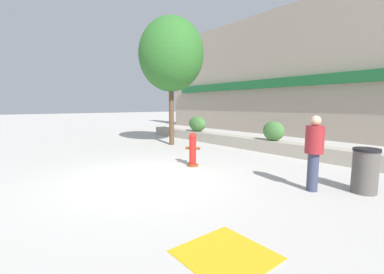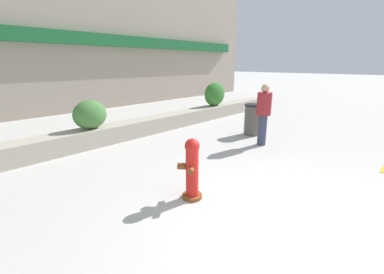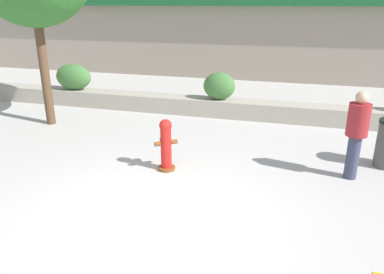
{
  "view_description": "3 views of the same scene",
  "coord_description": "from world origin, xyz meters",
  "px_view_note": "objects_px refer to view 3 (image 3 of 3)",
  "views": [
    {
      "loc": [
        5.91,
        -3.2,
        1.96
      ],
      "look_at": [
        -0.82,
        2.21,
        0.88
      ],
      "focal_mm": 24.0,
      "sensor_mm": 36.0,
      "label": 1
    },
    {
      "loc": [
        -3.36,
        -0.86,
        2.28
      ],
      "look_at": [
        0.39,
        2.65,
        0.79
      ],
      "focal_mm": 24.0,
      "sensor_mm": 36.0,
      "label": 2
    },
    {
      "loc": [
        2.01,
        -4.72,
        3.27
      ],
      "look_at": [
        -0.13,
        2.85,
        0.41
      ],
      "focal_mm": 35.0,
      "sensor_mm": 36.0,
      "label": 3
    }
  ],
  "objects_px": {
    "hedge_bush_1": "(219,86)",
    "pedestrian": "(357,130)",
    "fire_hydrant": "(166,144)",
    "hedge_bush_0": "(73,77)"
  },
  "relations": [
    {
      "from": "pedestrian",
      "to": "hedge_bush_1",
      "type": "bearing_deg",
      "value": 134.03
    },
    {
      "from": "hedge_bush_1",
      "to": "pedestrian",
      "type": "xyz_separation_m",
      "value": [
        3.36,
        -3.48,
        0.08
      ]
    },
    {
      "from": "hedge_bush_0",
      "to": "pedestrian",
      "type": "relative_size",
      "value": 0.7
    },
    {
      "from": "hedge_bush_1",
      "to": "hedge_bush_0",
      "type": "bearing_deg",
      "value": 180.0
    },
    {
      "from": "hedge_bush_0",
      "to": "fire_hydrant",
      "type": "distance_m",
      "value": 6.22
    },
    {
      "from": "hedge_bush_1",
      "to": "pedestrian",
      "type": "height_order",
      "value": "pedestrian"
    },
    {
      "from": "hedge_bush_0",
      "to": "hedge_bush_1",
      "type": "xyz_separation_m",
      "value": [
        4.9,
        0.0,
        -0.02
      ]
    },
    {
      "from": "hedge_bush_1",
      "to": "fire_hydrant",
      "type": "bearing_deg",
      "value": -93.24
    },
    {
      "from": "hedge_bush_1",
      "to": "fire_hydrant",
      "type": "xyz_separation_m",
      "value": [
        -0.23,
        -4.1,
        -0.35
      ]
    },
    {
      "from": "fire_hydrant",
      "to": "pedestrian",
      "type": "xyz_separation_m",
      "value": [
        3.6,
        0.61,
        0.44
      ]
    }
  ]
}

